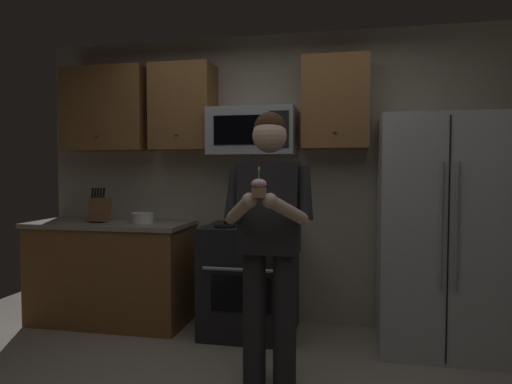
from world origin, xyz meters
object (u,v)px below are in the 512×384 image
object	(u,v)px
bowl_large_white	(143,218)
person	(269,232)
oven_range	(250,279)
cupcake	(259,188)
refrigerator	(439,234)
microwave	(253,132)
knife_block	(100,209)

from	to	relation	value
bowl_large_white	person	size ratio (longest dim) A/B	0.11
oven_range	cupcake	world-z (taller)	cupcake
oven_range	refrigerator	world-z (taller)	refrigerator
microwave	refrigerator	distance (m)	1.72
oven_range	bowl_large_white	size ratio (longest dim) A/B	4.76
refrigerator	cupcake	size ratio (longest dim) A/B	10.35
microwave	knife_block	xyz separation A→B (m)	(-1.38, -0.15, -0.68)
cupcake	bowl_large_white	bearing A→B (deg)	136.84
refrigerator	person	distance (m)	1.46
person	oven_range	bearing A→B (deg)	109.96
oven_range	microwave	world-z (taller)	microwave
bowl_large_white	cupcake	bearing A→B (deg)	-43.16
refrigerator	bowl_large_white	world-z (taller)	refrigerator
bowl_large_white	oven_range	bearing A→B (deg)	0.54
bowl_large_white	person	distance (m)	1.58
oven_range	microwave	bearing A→B (deg)	89.98
refrigerator	person	xyz separation A→B (m)	(-1.17, -0.86, 0.10)
oven_range	refrigerator	size ratio (longest dim) A/B	0.52
oven_range	bowl_large_white	bearing A→B (deg)	-179.46
refrigerator	cupcake	distance (m)	1.72
person	cupcake	distance (m)	0.44
bowl_large_white	person	xyz separation A→B (m)	(1.30, -0.89, 0.03)
person	refrigerator	bearing A→B (deg)	36.27
refrigerator	knife_block	xyz separation A→B (m)	(-2.88, 0.01, 0.14)
bowl_large_white	cupcake	distance (m)	1.81
knife_block	person	world-z (taller)	person
bowl_large_white	knife_block	bearing A→B (deg)	-177.14
knife_block	microwave	bearing A→B (deg)	6.15
knife_block	bowl_large_white	size ratio (longest dim) A/B	1.64
oven_range	person	xyz separation A→B (m)	(0.33, -0.90, 0.53)
microwave	cupcake	world-z (taller)	microwave
microwave	bowl_large_white	bearing A→B (deg)	-172.48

